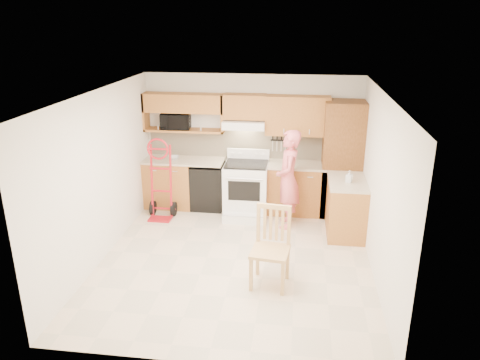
% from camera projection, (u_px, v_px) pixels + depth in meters
% --- Properties ---
extents(floor, '(4.00, 4.50, 0.02)m').
position_uv_depth(floor, '(236.00, 260.00, 7.00)').
color(floor, beige).
rests_on(floor, ground).
extents(ceiling, '(4.00, 4.50, 0.02)m').
position_uv_depth(ceiling, '(235.00, 93.00, 6.15)').
color(ceiling, white).
rests_on(ceiling, ground).
extents(wall_back, '(4.00, 0.02, 2.50)m').
position_uv_depth(wall_back, '(252.00, 141.00, 8.68)').
color(wall_back, white).
rests_on(wall_back, ground).
extents(wall_front, '(4.00, 0.02, 2.50)m').
position_uv_depth(wall_front, '(203.00, 260.00, 4.46)').
color(wall_front, white).
rests_on(wall_front, ground).
extents(wall_left, '(0.02, 4.50, 2.50)m').
position_uv_depth(wall_left, '(101.00, 176.00, 6.82)').
color(wall_left, white).
rests_on(wall_left, ground).
extents(wall_right, '(0.02, 4.50, 2.50)m').
position_uv_depth(wall_right, '(380.00, 188.00, 6.33)').
color(wall_right, white).
rests_on(wall_right, ground).
extents(backsplash, '(3.92, 0.03, 0.55)m').
position_uv_depth(backsplash, '(252.00, 144.00, 8.68)').
color(backsplash, beige).
rests_on(backsplash, wall_back).
extents(lower_cab_left, '(0.90, 0.60, 0.90)m').
position_uv_depth(lower_cab_left, '(170.00, 183.00, 8.85)').
color(lower_cab_left, '#B26F31').
rests_on(lower_cab_left, ground).
extents(dishwasher, '(0.60, 0.60, 0.85)m').
position_uv_depth(dishwasher, '(208.00, 186.00, 8.77)').
color(dishwasher, black).
rests_on(dishwasher, ground).
extents(lower_cab_right, '(1.14, 0.60, 0.90)m').
position_uv_depth(lower_cab_right, '(294.00, 189.00, 8.56)').
color(lower_cab_right, '#B26F31').
rests_on(lower_cab_right, ground).
extents(countertop_left, '(1.50, 0.63, 0.04)m').
position_uv_depth(countertop_left, '(184.00, 160.00, 8.66)').
color(countertop_left, beige).
rests_on(countertop_left, lower_cab_left).
extents(countertop_right, '(1.14, 0.63, 0.04)m').
position_uv_depth(countertop_right, '(295.00, 165.00, 8.40)').
color(countertop_right, beige).
rests_on(countertop_right, lower_cab_right).
extents(cab_return_right, '(0.60, 1.00, 0.90)m').
position_uv_depth(cab_return_right, '(346.00, 208.00, 7.71)').
color(cab_return_right, '#B26F31').
rests_on(cab_return_right, ground).
extents(countertop_return, '(0.63, 1.00, 0.04)m').
position_uv_depth(countertop_return, '(348.00, 182.00, 7.55)').
color(countertop_return, beige).
rests_on(countertop_return, cab_return_right).
extents(pantry_tall, '(0.70, 0.60, 2.10)m').
position_uv_depth(pantry_tall, '(342.00, 160.00, 8.26)').
color(pantry_tall, brown).
rests_on(pantry_tall, ground).
extents(upper_cab_left, '(1.50, 0.33, 0.34)m').
position_uv_depth(upper_cab_left, '(183.00, 103.00, 8.43)').
color(upper_cab_left, '#B26F31').
rests_on(upper_cab_left, wall_back).
extents(upper_shelf_mw, '(1.50, 0.33, 0.04)m').
position_uv_depth(upper_shelf_mw, '(185.00, 130.00, 8.60)').
color(upper_shelf_mw, '#B26F31').
rests_on(upper_shelf_mw, wall_back).
extents(upper_cab_center, '(0.76, 0.33, 0.44)m').
position_uv_depth(upper_cab_center, '(245.00, 106.00, 8.30)').
color(upper_cab_center, '#B26F31').
rests_on(upper_cab_center, wall_back).
extents(upper_cab_right, '(1.14, 0.33, 0.70)m').
position_uv_depth(upper_cab_right, '(298.00, 116.00, 8.23)').
color(upper_cab_right, '#B26F31').
rests_on(upper_cab_right, wall_back).
extents(range_hood, '(0.76, 0.46, 0.14)m').
position_uv_depth(range_hood, '(244.00, 124.00, 8.34)').
color(range_hood, white).
rests_on(range_hood, wall_back).
extents(knife_strip, '(0.40, 0.05, 0.29)m').
position_uv_depth(knife_strip, '(281.00, 144.00, 8.57)').
color(knife_strip, black).
rests_on(knife_strip, backsplash).
extents(microwave, '(0.56, 0.41, 0.30)m').
position_uv_depth(microwave, '(176.00, 121.00, 8.56)').
color(microwave, black).
rests_on(microwave, upper_shelf_mw).
extents(range, '(0.78, 1.03, 1.16)m').
position_uv_depth(range, '(246.00, 185.00, 8.38)').
color(range, white).
rests_on(range, ground).
extents(person, '(0.44, 0.65, 1.71)m').
position_uv_depth(person, '(288.00, 179.00, 7.84)').
color(person, '#E1636A').
rests_on(person, ground).
extents(hand_truck, '(0.53, 0.49, 1.34)m').
position_uv_depth(hand_truck, '(160.00, 183.00, 8.22)').
color(hand_truck, red).
rests_on(hand_truck, ground).
extents(dining_chair, '(0.55, 0.59, 1.10)m').
position_uv_depth(dining_chair, '(270.00, 249.00, 6.16)').
color(dining_chair, tan).
rests_on(dining_chair, ground).
extents(soap_bottle, '(0.12, 0.12, 0.19)m').
position_uv_depth(soap_bottle, '(349.00, 176.00, 7.44)').
color(soap_bottle, white).
rests_on(soap_bottle, countertop_return).
extents(bowl, '(0.26, 0.26, 0.05)m').
position_uv_depth(bowl, '(174.00, 158.00, 8.66)').
color(bowl, white).
rests_on(bowl, countertop_left).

